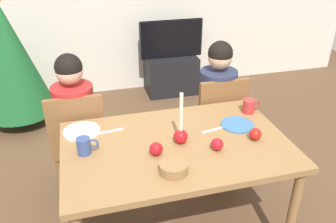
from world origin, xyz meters
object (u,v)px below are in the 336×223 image
at_px(plate_left, 82,131).
at_px(plate_right, 237,125).
at_px(person_right_child, 216,111).
at_px(christmas_tree, 11,60).
at_px(apple_by_left_plate, 217,144).
at_px(tv_stand, 171,75).
at_px(chair_right, 217,119).
at_px(candle_centerpiece, 181,133).
at_px(apple_near_candle, 255,134).
at_px(chair_left, 78,138).
at_px(dining_table, 176,154).
at_px(tv, 171,39).
at_px(bowl_walnuts, 173,168).
at_px(apple_by_right_mug, 156,149).
at_px(mug_right, 249,106).
at_px(person_left_child, 77,130).
at_px(mug_left, 84,146).

xyz_separation_m(plate_left, plate_right, (1.02, -0.19, 0.00)).
bearing_deg(person_right_child, christmas_tree, 142.50).
bearing_deg(apple_by_left_plate, plate_left, 151.65).
xyz_separation_m(tv_stand, plate_left, (-1.17, -2.01, 0.52)).
height_order(chair_right, candle_centerpiece, candle_centerpiece).
xyz_separation_m(chair_right, apple_near_candle, (-0.05, -0.69, 0.28)).
xyz_separation_m(chair_left, apple_by_left_plate, (0.81, -0.74, 0.28)).
bearing_deg(dining_table, tv, 75.22).
relative_size(person_right_child, tv_stand, 1.83).
relative_size(tv_stand, plate_right, 2.89).
relative_size(bowl_walnuts, apple_by_left_plate, 2.12).
bearing_deg(apple_by_left_plate, apple_near_candle, 8.92).
height_order(chair_right, apple_by_right_mug, chair_right).
bearing_deg(tv, apple_by_right_mug, -107.58).
distance_m(chair_right, mug_right, 0.46).
relative_size(chair_right, christmas_tree, 0.66).
xyz_separation_m(dining_table, tv, (0.61, 2.30, 0.04)).
bearing_deg(person_left_child, plate_right, -26.96).
bearing_deg(apple_by_right_mug, plate_left, 137.69).
relative_size(mug_right, apple_near_candle, 1.69).
xyz_separation_m(chair_right, plate_left, (-1.10, -0.32, 0.24)).
bearing_deg(chair_right, person_right_child, 90.00).
height_order(chair_right, tv_stand, chair_right).
bearing_deg(plate_left, bowl_walnuts, -50.25).
xyz_separation_m(person_right_child, plate_right, (-0.08, -0.54, 0.19)).
xyz_separation_m(dining_table, chair_right, (0.54, 0.61, -0.15)).
distance_m(candle_centerpiece, mug_right, 0.65).
bearing_deg(chair_right, mug_left, -152.33).
bearing_deg(mug_left, mug_right, 10.55).
bearing_deg(dining_table, chair_left, 134.53).
relative_size(tv, mug_right, 5.99).
distance_m(person_right_child, apple_by_right_mug, 1.02).
distance_m(dining_table, candle_centerpiece, 0.15).
distance_m(tv_stand, bowl_walnuts, 2.72).
bearing_deg(apple_by_right_mug, candle_centerpiece, 24.99).
distance_m(plate_right, apple_by_left_plate, 0.34).
relative_size(plate_right, apple_near_candle, 2.85).
xyz_separation_m(plate_right, apple_near_candle, (0.03, -0.19, 0.03)).
height_order(candle_centerpiece, apple_by_right_mug, candle_centerpiece).
xyz_separation_m(plate_left, mug_right, (1.18, -0.03, 0.04)).
bearing_deg(person_left_child, apple_by_right_mug, -58.25).
distance_m(chair_left, apple_by_left_plate, 1.13).
bearing_deg(chair_left, apple_near_candle, -32.54).
bearing_deg(bowl_walnuts, candle_centerpiece, 65.26).
bearing_deg(plate_right, chair_left, 154.45).
bearing_deg(person_left_child, apple_near_candle, -33.74).
relative_size(dining_table, tv_stand, 2.19).
bearing_deg(candle_centerpiece, tv_stand, 75.87).
bearing_deg(apple_by_right_mug, tv_stand, 72.42).
bearing_deg(tv, candle_centerpiece, -104.12).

